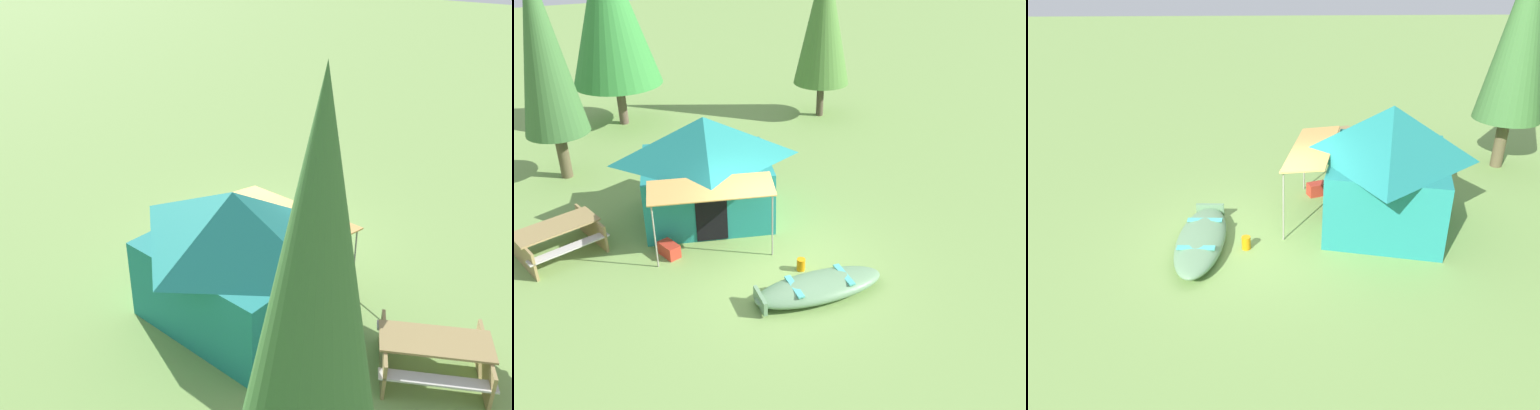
{
  "view_description": "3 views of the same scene",
  "coord_description": "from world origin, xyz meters",
  "views": [
    {
      "loc": [
        -5.45,
        10.84,
        7.37
      ],
      "look_at": [
        0.04,
        0.48,
        1.21
      ],
      "focal_mm": 41.25,
      "sensor_mm": 36.0,
      "label": 1
    },
    {
      "loc": [
        -4.34,
        -9.23,
        7.31
      ],
      "look_at": [
        0.22,
        1.02,
        1.04
      ],
      "focal_mm": 38.14,
      "sensor_mm": 36.0,
      "label": 2
    },
    {
      "loc": [
        9.58,
        0.17,
        5.76
      ],
      "look_at": [
        0.29,
        0.49,
        0.98
      ],
      "focal_mm": 35.44,
      "sensor_mm": 36.0,
      "label": 3
    }
  ],
  "objects": [
    {
      "name": "canvas_cabin_tent",
      "position": [
        -0.75,
        2.85,
        1.43
      ],
      "size": [
        3.96,
        4.18,
        2.76
      ],
      "color": "#1F7D76",
      "rests_on": "ground_plane"
    },
    {
      "name": "pine_tree_far_center",
      "position": [
        -3.93,
        6.86,
        3.86
      ],
      "size": [
        1.83,
        1.83,
        6.34
      ],
      "color": "brown",
      "rests_on": "ground_plane"
    },
    {
      "name": "fuel_can",
      "position": [
        0.39,
        -0.32,
        0.14
      ],
      "size": [
        0.19,
        0.19,
        0.29
      ],
      "primitive_type": "cylinder",
      "rotation": [
        0.0,
        0.0,
        1.58
      ],
      "color": "orange",
      "rests_on": "ground_plane"
    },
    {
      "name": "picnic_table",
      "position": [
        -4.53,
        2.62,
        0.48
      ],
      "size": [
        2.26,
        2.03,
        0.75
      ],
      "color": "olive",
      "rests_on": "ground_plane"
    },
    {
      "name": "beached_rowboat",
      "position": [
        0.33,
        -1.27,
        0.21
      ],
      "size": [
        2.93,
        1.16,
        0.41
      ],
      "color": "#618960",
      "rests_on": "ground_plane"
    },
    {
      "name": "ground_plane",
      "position": [
        0.0,
        0.0,
        0.0
      ],
      "size": [
        80.0,
        80.0,
        0.0
      ],
      "primitive_type": "plane",
      "color": "#779C4F"
    },
    {
      "name": "cooler_box",
      "position": [
        -2.18,
        1.45,
        0.16
      ],
      "size": [
        0.47,
        0.6,
        0.32
      ],
      "primitive_type": "cube",
      "rotation": [
        0.0,
        0.0,
        1.91
      ],
      "color": "#BB3323",
      "rests_on": "ground_plane"
    },
    {
      "name": "pine_tree_back_left",
      "position": [
        -1.47,
        10.74,
        4.05
      ],
      "size": [
        3.16,
        3.16,
        6.58
      ],
      "color": "brown",
      "rests_on": "ground_plane"
    },
    {
      "name": "pine_tree_back_right",
      "position": [
        5.68,
        8.54,
        3.65
      ],
      "size": [
        2.08,
        2.08,
        6.03
      ],
      "color": "#493F2E",
      "rests_on": "ground_plane"
    }
  ]
}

